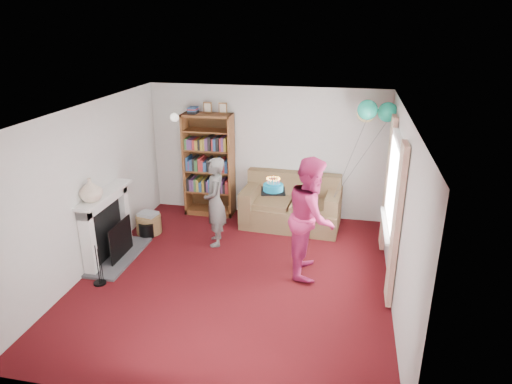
% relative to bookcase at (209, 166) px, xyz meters
% --- Properties ---
extents(ground, '(5.00, 5.00, 0.00)m').
position_rel_bookcase_xyz_m(ground, '(1.07, -2.30, -0.97)').
color(ground, '#34070E').
rests_on(ground, ground).
extents(wall_back, '(4.50, 0.02, 2.50)m').
position_rel_bookcase_xyz_m(wall_back, '(1.07, 0.21, 0.28)').
color(wall_back, silver).
rests_on(wall_back, ground).
extents(wall_left, '(0.02, 5.00, 2.50)m').
position_rel_bookcase_xyz_m(wall_left, '(-1.19, -2.30, 0.28)').
color(wall_left, silver).
rests_on(wall_left, ground).
extents(wall_right, '(0.02, 5.00, 2.50)m').
position_rel_bookcase_xyz_m(wall_right, '(3.33, -2.30, 0.28)').
color(wall_right, silver).
rests_on(wall_right, ground).
extents(ceiling, '(4.50, 5.00, 0.01)m').
position_rel_bookcase_xyz_m(ceiling, '(1.07, -2.30, 1.53)').
color(ceiling, white).
rests_on(ceiling, wall_back).
extents(fireplace, '(0.55, 1.80, 1.12)m').
position_rel_bookcase_xyz_m(fireplace, '(-1.02, -2.11, -0.46)').
color(fireplace, '#3F3F42').
rests_on(fireplace, ground).
extents(window_bay, '(0.14, 2.02, 2.20)m').
position_rel_bookcase_xyz_m(window_bay, '(3.28, -1.70, 0.23)').
color(window_bay, white).
rests_on(window_bay, ground).
extents(wall_sconce, '(0.16, 0.23, 0.16)m').
position_rel_bookcase_xyz_m(wall_sconce, '(-0.68, 0.06, 0.91)').
color(wall_sconce, gold).
rests_on(wall_sconce, ground).
extents(bookcase, '(0.94, 0.42, 2.20)m').
position_rel_bookcase_xyz_m(bookcase, '(0.00, 0.00, 0.00)').
color(bookcase, '#472B14').
rests_on(bookcase, ground).
extents(sofa, '(1.77, 0.94, 0.94)m').
position_rel_bookcase_xyz_m(sofa, '(1.65, -0.23, -0.62)').
color(sofa, brown).
rests_on(sofa, ground).
extents(wicker_basket, '(0.45, 0.45, 0.40)m').
position_rel_bookcase_xyz_m(wicker_basket, '(-0.83, -1.13, -0.79)').
color(wicker_basket, olive).
rests_on(wicker_basket, ground).
extents(person_striped, '(0.50, 0.63, 1.53)m').
position_rel_bookcase_xyz_m(person_striped, '(0.48, -1.28, -0.21)').
color(person_striped, black).
rests_on(person_striped, ground).
extents(person_magenta, '(0.73, 0.92, 1.82)m').
position_rel_bookcase_xyz_m(person_magenta, '(2.14, -1.89, -0.06)').
color(person_magenta, '#AD2256').
rests_on(person_magenta, ground).
extents(birthday_cake, '(0.37, 0.37, 0.22)m').
position_rel_bookcase_xyz_m(birthday_cake, '(1.51, -1.53, 0.22)').
color(birthday_cake, black).
rests_on(birthday_cake, ground).
extents(balloons, '(0.95, 0.71, 1.77)m').
position_rel_bookcase_xyz_m(balloons, '(2.97, -0.42, 1.25)').
color(balloons, '#3F3F3F').
rests_on(balloons, ground).
extents(mantel_vase, '(0.41, 0.41, 0.35)m').
position_rel_bookcase_xyz_m(mantel_vase, '(-1.05, -2.45, 0.33)').
color(mantel_vase, beige).
rests_on(mantel_vase, fireplace).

